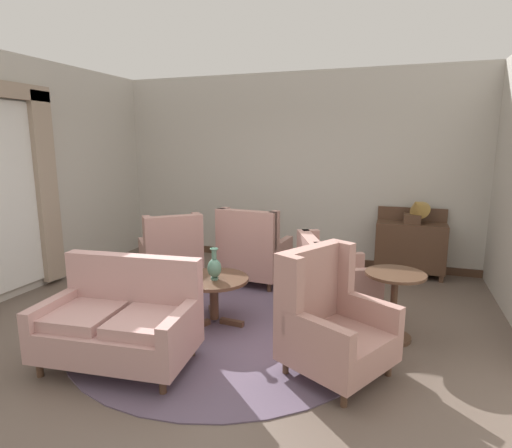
% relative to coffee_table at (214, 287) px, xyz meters
% --- Properties ---
extents(ground, '(8.86, 8.86, 0.00)m').
position_rel_coffee_table_xyz_m(ground, '(0.16, -0.36, -0.42)').
color(ground, brown).
extents(wall_back, '(6.22, 0.08, 3.12)m').
position_rel_coffee_table_xyz_m(wall_back, '(0.16, 2.81, 1.14)').
color(wall_back, '#BCB7AD').
rests_on(wall_back, ground).
extents(wall_left, '(0.08, 4.43, 3.12)m').
position_rel_coffee_table_xyz_m(wall_left, '(-2.87, 0.59, 1.14)').
color(wall_left, '#BCB7AD').
rests_on(wall_left, ground).
extents(baseboard_back, '(6.06, 0.03, 0.12)m').
position_rel_coffee_table_xyz_m(baseboard_back, '(0.16, 2.75, -0.36)').
color(baseboard_back, '#4C3323').
rests_on(baseboard_back, ground).
extents(area_rug, '(3.29, 3.29, 0.01)m').
position_rel_coffee_table_xyz_m(area_rug, '(0.16, -0.06, -0.41)').
color(area_rug, '#5B4C60').
rests_on(area_rug, ground).
extents(coffee_table, '(0.78, 0.78, 0.53)m').
position_rel_coffee_table_xyz_m(coffee_table, '(0.00, 0.00, 0.00)').
color(coffee_table, '#4C3323').
rests_on(coffee_table, ground).
extents(porcelain_vase, '(0.15, 0.15, 0.35)m').
position_rel_coffee_table_xyz_m(porcelain_vase, '(0.04, -0.05, 0.25)').
color(porcelain_vase, '#4C7A66').
rests_on(porcelain_vase, coffee_table).
extents(settee, '(1.43, 0.92, 0.96)m').
position_rel_coffee_table_xyz_m(settee, '(-0.44, -1.07, -0.02)').
color(settee, tan).
rests_on(settee, ground).
extents(armchair_far_left, '(0.92, 0.88, 1.11)m').
position_rel_coffee_table_xyz_m(armchair_far_left, '(-0.03, 1.40, 0.04)').
color(armchair_far_left, tan).
rests_on(armchair_far_left, ground).
extents(armchair_near_sideboard, '(1.14, 1.15, 1.06)m').
position_rel_coffee_table_xyz_m(armchair_near_sideboard, '(-1.06, 0.90, 0.02)').
color(armchair_near_sideboard, tan).
rests_on(armchair_near_sideboard, ground).
extents(armchair_foreground_right, '(1.06, 1.02, 0.97)m').
position_rel_coffee_table_xyz_m(armchair_foreground_right, '(1.20, 0.61, 0.00)').
color(armchair_foreground_right, tan).
rests_on(armchair_foreground_right, ground).
extents(armchair_near_window, '(1.07, 1.08, 1.10)m').
position_rel_coffee_table_xyz_m(armchair_near_window, '(1.38, -0.59, 0.04)').
color(armchair_near_window, tan).
rests_on(armchair_near_window, ground).
extents(side_table, '(0.60, 0.60, 0.72)m').
position_rel_coffee_table_xyz_m(side_table, '(1.90, 0.23, 0.02)').
color(side_table, '#4C3323').
rests_on(side_table, ground).
extents(sideboard, '(1.00, 0.41, 1.03)m').
position_rel_coffee_table_xyz_m(sideboard, '(2.09, 2.51, 0.05)').
color(sideboard, '#4C3323').
rests_on(sideboard, ground).
extents(gramophone, '(0.42, 0.48, 0.47)m').
position_rel_coffee_table_xyz_m(gramophone, '(2.14, 2.43, 0.62)').
color(gramophone, '#4C3323').
rests_on(gramophone, sideboard).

